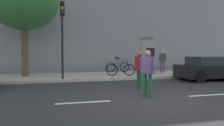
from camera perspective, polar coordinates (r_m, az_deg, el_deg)
ground_plane at (r=8.23m, az=9.83°, el=-8.71°), size 80.00×80.00×0.00m
sidewalk_curb at (r=14.79m, az=-1.65°, el=-3.17°), size 36.00×4.00×0.15m
lane_markings at (r=8.23m, az=9.83°, el=-8.68°), size 25.80×0.16×0.01m
building_backdrop at (r=19.85m, az=-5.09°, el=12.07°), size 36.00×5.00×9.60m
traffic_light at (r=12.63m, az=-12.29°, el=8.76°), size 0.24×0.45×4.14m
poster_column at (r=14.97m, az=8.81°, el=2.00°), size 1.02×1.02×2.49m
street_tree at (r=14.89m, az=-21.10°, el=14.13°), size 4.03×4.03×6.18m
pedestrian_in_light_jacket at (r=8.32m, az=8.85°, el=-1.65°), size 0.42×0.55×1.69m
pedestrian_in_dark_shirt at (r=9.84m, az=6.92°, el=-1.04°), size 0.29×0.65×1.65m
pedestrian_with_backpack at (r=16.80m, az=12.49°, el=0.81°), size 0.42×0.54×1.54m
bicycle_leaning at (r=14.01m, az=2.16°, el=-1.61°), size 1.75×0.42×1.09m
bicycle_upright at (r=16.41m, az=1.41°, el=-0.93°), size 1.77×0.13×1.09m
parked_car_silver at (r=14.39m, az=23.87°, el=-1.26°), size 4.26×2.01×1.35m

